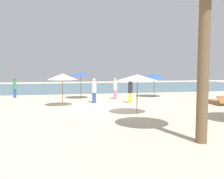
{
  "coord_description": "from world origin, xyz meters",
  "views": [
    {
      "loc": [
        -2.65,
        -16.21,
        2.67
      ],
      "look_at": [
        0.76,
        1.19,
        1.1
      ],
      "focal_mm": 41.48,
      "sensor_mm": 36.0,
      "label": 1
    }
  ],
  "objects_px": {
    "umbrella_2": "(137,77)",
    "lounger_2": "(216,102)",
    "umbrella_4": "(62,77)",
    "person_4": "(130,91)",
    "person_0": "(94,91)",
    "umbrella_1": "(81,74)",
    "person_2": "(115,89)",
    "person_1": "(15,88)",
    "umbrella_5": "(154,76)"
  },
  "relations": [
    {
      "from": "person_1",
      "to": "umbrella_4",
      "type": "bearing_deg",
      "value": -54.81
    },
    {
      "from": "umbrella_2",
      "to": "lounger_2",
      "type": "height_order",
      "value": "umbrella_2"
    },
    {
      "from": "person_1",
      "to": "person_4",
      "type": "distance_m",
      "value": 10.26
    },
    {
      "from": "umbrella_2",
      "to": "umbrella_4",
      "type": "relative_size",
      "value": 1.01
    },
    {
      "from": "person_2",
      "to": "person_1",
      "type": "bearing_deg",
      "value": 162.15
    },
    {
      "from": "umbrella_4",
      "to": "person_2",
      "type": "bearing_deg",
      "value": 35.55
    },
    {
      "from": "umbrella_2",
      "to": "person_1",
      "type": "height_order",
      "value": "umbrella_2"
    },
    {
      "from": "person_2",
      "to": "umbrella_2",
      "type": "bearing_deg",
      "value": -91.34
    },
    {
      "from": "person_0",
      "to": "person_2",
      "type": "distance_m",
      "value": 2.74
    },
    {
      "from": "person_4",
      "to": "person_1",
      "type": "bearing_deg",
      "value": 150.14
    },
    {
      "from": "lounger_2",
      "to": "person_0",
      "type": "relative_size",
      "value": 0.94
    },
    {
      "from": "umbrella_2",
      "to": "person_1",
      "type": "bearing_deg",
      "value": 130.71
    },
    {
      "from": "umbrella_4",
      "to": "lounger_2",
      "type": "xyz_separation_m",
      "value": [
        10.68,
        -1.25,
        -1.84
      ]
    },
    {
      "from": "person_0",
      "to": "person_1",
      "type": "height_order",
      "value": "person_0"
    },
    {
      "from": "person_4",
      "to": "umbrella_2",
      "type": "bearing_deg",
      "value": -100.29
    },
    {
      "from": "umbrella_4",
      "to": "lounger_2",
      "type": "bearing_deg",
      "value": -6.69
    },
    {
      "from": "umbrella_4",
      "to": "umbrella_1",
      "type": "bearing_deg",
      "value": 69.07
    },
    {
      "from": "umbrella_4",
      "to": "person_2",
      "type": "distance_m",
      "value": 5.35
    },
    {
      "from": "umbrella_4",
      "to": "person_0",
      "type": "relative_size",
      "value": 1.21
    },
    {
      "from": "person_0",
      "to": "person_2",
      "type": "bearing_deg",
      "value": 43.92
    },
    {
      "from": "person_4",
      "to": "umbrella_5",
      "type": "bearing_deg",
      "value": 47.79
    },
    {
      "from": "umbrella_2",
      "to": "umbrella_5",
      "type": "distance_m",
      "value": 8.66
    },
    {
      "from": "person_4",
      "to": "person_0",
      "type": "bearing_deg",
      "value": 168.23
    },
    {
      "from": "umbrella_1",
      "to": "umbrella_5",
      "type": "xyz_separation_m",
      "value": [
        6.45,
        0.02,
        -0.2
      ]
    },
    {
      "from": "umbrella_2",
      "to": "person_0",
      "type": "relative_size",
      "value": 1.23
    },
    {
      "from": "person_2",
      "to": "person_0",
      "type": "bearing_deg",
      "value": -136.08
    },
    {
      "from": "person_0",
      "to": "umbrella_5",
      "type": "bearing_deg",
      "value": 26.75
    },
    {
      "from": "umbrella_5",
      "to": "lounger_2",
      "type": "distance_m",
      "value": 6.15
    },
    {
      "from": "person_1",
      "to": "person_2",
      "type": "distance_m",
      "value": 8.69
    },
    {
      "from": "lounger_2",
      "to": "umbrella_5",
      "type": "bearing_deg",
      "value": 117.2
    },
    {
      "from": "umbrella_1",
      "to": "person_1",
      "type": "distance_m",
      "value": 5.92
    },
    {
      "from": "umbrella_1",
      "to": "person_4",
      "type": "xyz_separation_m",
      "value": [
        3.35,
        -3.39,
        -1.15
      ]
    },
    {
      "from": "lounger_2",
      "to": "person_0",
      "type": "height_order",
      "value": "person_0"
    },
    {
      "from": "person_0",
      "to": "person_4",
      "type": "xyz_separation_m",
      "value": [
        2.6,
        -0.54,
        -0.02
      ]
    },
    {
      "from": "umbrella_2",
      "to": "person_4",
      "type": "xyz_separation_m",
      "value": [
        0.79,
        4.32,
        -1.17
      ]
    },
    {
      "from": "umbrella_1",
      "to": "person_0",
      "type": "distance_m",
      "value": 3.16
    },
    {
      "from": "umbrella_2",
      "to": "person_2",
      "type": "relative_size",
      "value": 1.28
    },
    {
      "from": "umbrella_1",
      "to": "lounger_2",
      "type": "distance_m",
      "value": 10.72
    },
    {
      "from": "person_1",
      "to": "lounger_2",
      "type": "bearing_deg",
      "value": -25.31
    },
    {
      "from": "person_1",
      "to": "person_2",
      "type": "bearing_deg",
      "value": -17.85
    },
    {
      "from": "person_0",
      "to": "person_4",
      "type": "distance_m",
      "value": 2.66
    },
    {
      "from": "umbrella_5",
      "to": "person_2",
      "type": "distance_m",
      "value": 3.97
    },
    {
      "from": "lounger_2",
      "to": "person_1",
      "type": "relative_size",
      "value": 1.01
    },
    {
      "from": "umbrella_2",
      "to": "lounger_2",
      "type": "xyz_separation_m",
      "value": [
        6.59,
        2.48,
        -1.9
      ]
    },
    {
      "from": "lounger_2",
      "to": "person_2",
      "type": "bearing_deg",
      "value": 146.29
    },
    {
      "from": "umbrella_2",
      "to": "person_0",
      "type": "xyz_separation_m",
      "value": [
        -1.82,
        4.87,
        -1.15
      ]
    },
    {
      "from": "umbrella_1",
      "to": "person_0",
      "type": "relative_size",
      "value": 1.21
    },
    {
      "from": "person_1",
      "to": "person_2",
      "type": "relative_size",
      "value": 0.97
    },
    {
      "from": "person_2",
      "to": "person_4",
      "type": "relative_size",
      "value": 0.99
    },
    {
      "from": "person_1",
      "to": "person_0",
      "type": "bearing_deg",
      "value": -35.95
    }
  ]
}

